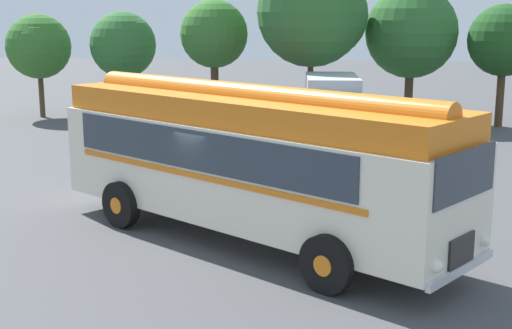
% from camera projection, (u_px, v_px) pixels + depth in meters
% --- Properties ---
extents(ground_plane, '(120.00, 120.00, 0.00)m').
position_uv_depth(ground_plane, '(237.00, 236.00, 16.11)').
color(ground_plane, '#474749').
extents(vintage_bus, '(9.58, 7.93, 3.49)m').
position_uv_depth(vintage_bus, '(249.00, 157.00, 15.47)').
color(vintage_bus, silver).
rests_on(vintage_bus, ground).
extents(car_near_left, '(2.24, 4.33, 1.66)m').
position_uv_depth(car_near_left, '(195.00, 118.00, 28.21)').
color(car_near_left, navy).
rests_on(car_near_left, ground).
extents(car_mid_left, '(2.36, 4.38, 1.66)m').
position_uv_depth(car_mid_left, '(276.00, 118.00, 28.11)').
color(car_mid_left, maroon).
rests_on(car_mid_left, ground).
extents(box_van, '(2.55, 5.86, 2.50)m').
position_uv_depth(box_van, '(333.00, 107.00, 27.61)').
color(box_van, '#B2B7BC').
rests_on(box_van, ground).
extents(tree_far_left, '(3.04, 3.10, 4.88)m').
position_uv_depth(tree_far_left, '(38.00, 46.00, 33.50)').
color(tree_far_left, '#4C3823').
rests_on(tree_far_left, ground).
extents(tree_left_of_centre, '(3.09, 3.09, 4.99)m').
position_uv_depth(tree_left_of_centre, '(125.00, 44.00, 33.36)').
color(tree_left_of_centre, '#4C3823').
rests_on(tree_left_of_centre, ground).
extents(tree_centre, '(3.08, 3.08, 5.52)m').
position_uv_depth(tree_centre, '(216.00, 35.00, 32.40)').
color(tree_centre, '#4C3823').
rests_on(tree_centre, ground).
extents(tree_right_of_centre, '(4.86, 4.77, 7.34)m').
position_uv_depth(tree_right_of_centre, '(316.00, 13.00, 30.98)').
color(tree_right_of_centre, '#4C3823').
rests_on(tree_right_of_centre, ground).
extents(tree_far_right, '(4.13, 4.13, 6.14)m').
position_uv_depth(tree_far_right, '(413.00, 31.00, 31.96)').
color(tree_far_right, '#4C3823').
rests_on(tree_far_right, ground).
extents(tree_extra_right, '(3.11, 3.11, 5.32)m').
position_uv_depth(tree_extra_right, '(505.00, 41.00, 30.77)').
color(tree_extra_right, '#4C3823').
rests_on(tree_extra_right, ground).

